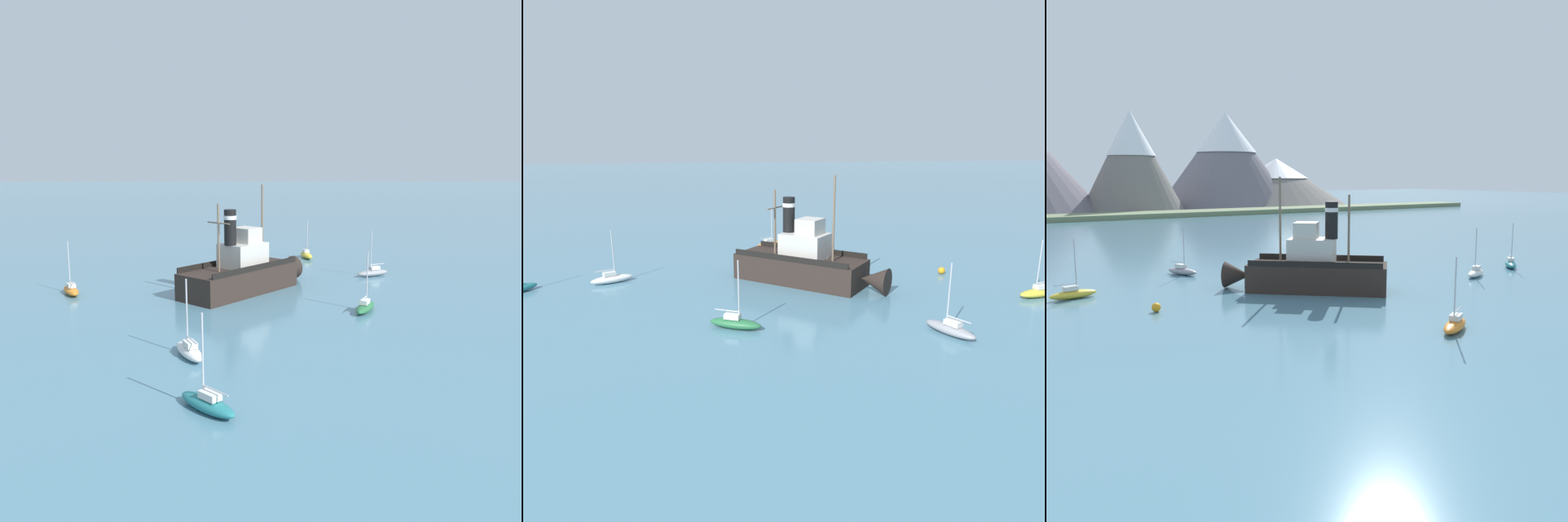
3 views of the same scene
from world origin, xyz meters
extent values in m
plane|color=teal|center=(0.00, 0.00, 0.00)|extent=(600.00, 600.00, 0.00)
cube|color=#2D231E|center=(1.10, -0.14, 1.20)|extent=(11.94, 11.20, 2.40)
cone|color=#2D231E|center=(-4.33, 4.59, 1.20)|extent=(3.35, 3.35, 2.35)
cube|color=beige|center=(0.72, 0.19, 3.50)|extent=(4.99, 4.89, 2.20)
cube|color=beige|center=(0.34, 0.51, 5.30)|extent=(2.95, 2.97, 1.40)
cylinder|color=black|center=(2.00, -0.93, 6.20)|extent=(1.10, 1.10, 3.20)
cylinder|color=silver|center=(2.00, -0.93, 7.10)|extent=(1.16, 1.16, 0.35)
cylinder|color=#75604C|center=(-1.39, 2.03, 6.15)|extent=(0.20, 0.20, 7.50)
cylinder|color=#75604C|center=(3.13, -1.92, 5.40)|extent=(0.20, 0.20, 6.00)
cylinder|color=#75604C|center=(3.13, -1.92, 6.72)|extent=(1.80, 2.04, 0.12)
cube|color=black|center=(-0.32, -1.77, 2.65)|extent=(8.68, 7.58, 0.50)
cube|color=black|center=(2.51, 1.48, 2.65)|extent=(8.68, 7.58, 0.50)
ellipsoid|color=gray|center=(-6.14, 13.90, 0.35)|extent=(2.61, 3.91, 0.70)
cube|color=silver|center=(-6.22, 14.08, 0.88)|extent=(1.05, 1.27, 0.36)
cylinder|color=#B7B7BC|center=(-6.01, 13.62, 2.80)|extent=(0.10, 0.10, 4.20)
cylinder|color=#B7B7BC|center=(-6.39, 14.44, 1.25)|extent=(0.84, 1.66, 0.08)
ellipsoid|color=gold|center=(-17.59, 7.98, 0.35)|extent=(3.93, 1.72, 0.70)
cube|color=silver|center=(-17.79, 7.94, 0.88)|extent=(1.19, 0.82, 0.36)
cylinder|color=#B7B7BC|center=(-17.29, 8.03, 2.80)|extent=(0.10, 0.10, 4.20)
cylinder|color=#B7B7BC|center=(-18.18, 7.87, 1.25)|extent=(1.79, 0.38, 0.08)
ellipsoid|color=#286B3D|center=(7.98, 10.18, 0.35)|extent=(3.88, 2.72, 0.70)
cube|color=silver|center=(8.16, 10.09, 0.88)|extent=(1.27, 1.07, 0.36)
cylinder|color=#B7B7BC|center=(7.71, 10.32, 2.80)|extent=(0.10, 0.10, 4.20)
cylinder|color=#B7B7BC|center=(8.51, 9.90, 1.25)|extent=(1.64, 0.90, 0.08)
ellipsoid|color=white|center=(18.28, -2.96, 0.35)|extent=(3.90, 2.62, 0.70)
cube|color=silver|center=(18.46, -2.87, 0.88)|extent=(1.27, 1.05, 0.36)
cylinder|color=#B7B7BC|center=(18.01, -3.09, 2.80)|extent=(0.10, 0.10, 4.20)
cylinder|color=#B7B7BC|center=(18.82, -2.70, 1.25)|extent=(1.66, 0.84, 0.08)
ellipsoid|color=orange|center=(1.50, -15.61, 0.35)|extent=(3.86, 2.81, 0.70)
cube|color=silver|center=(1.67, -15.51, 0.88)|extent=(1.27, 1.09, 0.36)
cylinder|color=#B7B7BC|center=(1.23, -15.76, 2.80)|extent=(0.10, 0.10, 4.20)
cylinder|color=#B7B7BC|center=(2.02, -15.32, 1.25)|extent=(1.61, 0.94, 0.08)
sphere|color=orange|center=(-13.26, -0.14, 0.34)|extent=(0.68, 0.68, 0.68)
camera|label=1|loc=(51.17, 0.86, 11.94)|focal=38.00mm
camera|label=2|loc=(10.23, 40.52, 12.41)|focal=32.00mm
camera|label=3|loc=(-25.29, -39.68, 9.89)|focal=38.00mm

